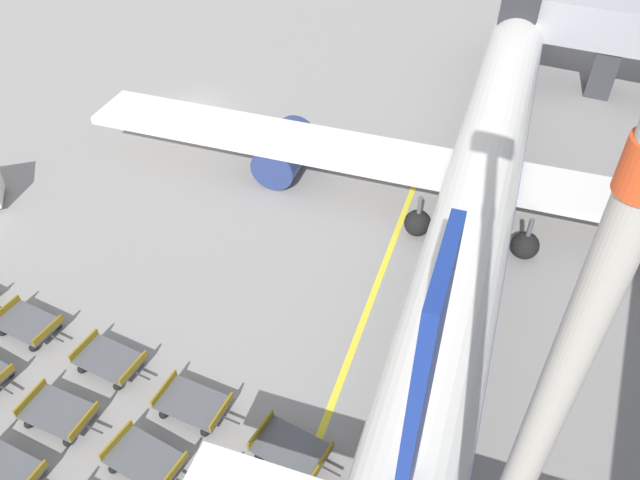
{
  "coord_description": "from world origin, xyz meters",
  "views": [
    {
      "loc": [
        22.7,
        -29.94,
        20.84
      ],
      "look_at": [
        13.99,
        -10.86,
        2.27
      ],
      "focal_mm": 35.0,
      "sensor_mm": 36.0,
      "label": 1
    }
  ],
  "objects_px": {
    "baggage_dolly_row_mid_b_col_b": "(28,324)",
    "baggage_dolly_row_mid_b_col_c": "(110,360)",
    "baggage_dolly_row_near_col_c": "(4,471)",
    "baggage_dolly_row_mid_a_col_c": "(59,413)",
    "airplane": "(488,156)",
    "apron_light_mast": "(543,423)",
    "baggage_dolly_row_mid_a_col_d": "(145,460)",
    "baggage_dolly_row_mid_b_col_d": "(193,404)",
    "baggage_dolly_row_mid_b_col_e": "(291,449)"
  },
  "relations": [
    {
      "from": "baggage_dolly_row_mid_b_col_b",
      "to": "baggage_dolly_row_mid_b_col_c",
      "type": "bearing_deg",
      "value": -1.29
    },
    {
      "from": "baggage_dolly_row_mid_a_col_c",
      "to": "baggage_dolly_row_mid_b_col_e",
      "type": "xyz_separation_m",
      "value": [
        8.59,
        2.29,
        0.0
      ]
    },
    {
      "from": "baggage_dolly_row_near_col_c",
      "to": "baggage_dolly_row_mid_a_col_c",
      "type": "xyz_separation_m",
      "value": [
        0.11,
        2.6,
        0.0
      ]
    },
    {
      "from": "baggage_dolly_row_mid_b_col_e",
      "to": "baggage_dolly_row_mid_b_col_c",
      "type": "bearing_deg",
      "value": 176.78
    },
    {
      "from": "baggage_dolly_row_mid_b_col_c",
      "to": "airplane",
      "type": "bearing_deg",
      "value": 57.28
    },
    {
      "from": "airplane",
      "to": "baggage_dolly_row_mid_b_col_e",
      "type": "relative_size",
      "value": 13.83
    },
    {
      "from": "airplane",
      "to": "apron_light_mast",
      "type": "height_order",
      "value": "apron_light_mast"
    },
    {
      "from": "baggage_dolly_row_mid_a_col_d",
      "to": "baggage_dolly_row_mid_b_col_d",
      "type": "distance_m",
      "value": 2.67
    },
    {
      "from": "baggage_dolly_row_mid_a_col_d",
      "to": "baggage_dolly_row_mid_b_col_c",
      "type": "bearing_deg",
      "value": 142.96
    },
    {
      "from": "baggage_dolly_row_mid_a_col_c",
      "to": "airplane",
      "type": "bearing_deg",
      "value": 60.72
    },
    {
      "from": "baggage_dolly_row_mid_b_col_e",
      "to": "apron_light_mast",
      "type": "height_order",
      "value": "apron_light_mast"
    },
    {
      "from": "baggage_dolly_row_mid_a_col_d",
      "to": "baggage_dolly_row_mid_b_col_e",
      "type": "xyz_separation_m",
      "value": [
        4.49,
        2.51,
        0.0
      ]
    },
    {
      "from": "baggage_dolly_row_mid_b_col_e",
      "to": "apron_light_mast",
      "type": "bearing_deg",
      "value": -33.03
    },
    {
      "from": "airplane",
      "to": "baggage_dolly_row_mid_b_col_b",
      "type": "bearing_deg",
      "value": -132.21
    },
    {
      "from": "baggage_dolly_row_mid_a_col_d",
      "to": "baggage_dolly_row_mid_b_col_d",
      "type": "height_order",
      "value": "same"
    },
    {
      "from": "baggage_dolly_row_mid_b_col_b",
      "to": "baggage_dolly_row_mid_b_col_d",
      "type": "xyz_separation_m",
      "value": [
        8.65,
        -0.43,
        0.0
      ]
    },
    {
      "from": "airplane",
      "to": "baggage_dolly_row_mid_a_col_c",
      "type": "bearing_deg",
      "value": -119.28
    },
    {
      "from": "baggage_dolly_row_mid_b_col_b",
      "to": "baggage_dolly_row_mid_b_col_c",
      "type": "distance_m",
      "value": 4.43
    },
    {
      "from": "baggage_dolly_row_mid_b_col_c",
      "to": "baggage_dolly_row_mid_a_col_d",
      "type": "bearing_deg",
      "value": -37.04
    },
    {
      "from": "baggage_dolly_row_mid_b_col_b",
      "to": "baggage_dolly_row_near_col_c",
      "type": "bearing_deg",
      "value": -52.7
    },
    {
      "from": "baggage_dolly_row_mid_a_col_d",
      "to": "apron_light_mast",
      "type": "bearing_deg",
      "value": -9.3
    },
    {
      "from": "airplane",
      "to": "baggage_dolly_row_mid_b_col_b",
      "type": "xyz_separation_m",
      "value": [
        -15.42,
        -17.0,
        -2.49
      ]
    },
    {
      "from": "baggage_dolly_row_mid_b_col_c",
      "to": "apron_light_mast",
      "type": "xyz_separation_m",
      "value": [
        15.11,
        -4.81,
        12.39
      ]
    },
    {
      "from": "baggage_dolly_row_near_col_c",
      "to": "apron_light_mast",
      "type": "height_order",
      "value": "apron_light_mast"
    },
    {
      "from": "baggage_dolly_row_mid_a_col_c",
      "to": "apron_light_mast",
      "type": "relative_size",
      "value": 0.15
    },
    {
      "from": "baggage_dolly_row_mid_a_col_d",
      "to": "baggage_dolly_row_mid_b_col_c",
      "type": "xyz_separation_m",
      "value": [
        -3.95,
        2.98,
        0.0
      ]
    },
    {
      "from": "baggage_dolly_row_mid_a_col_d",
      "to": "baggage_dolly_row_mid_b_col_b",
      "type": "relative_size",
      "value": 1.01
    },
    {
      "from": "airplane",
      "to": "baggage_dolly_row_near_col_c",
      "type": "bearing_deg",
      "value": -116.6
    },
    {
      "from": "baggage_dolly_row_near_col_c",
      "to": "baggage_dolly_row_mid_b_col_e",
      "type": "xyz_separation_m",
      "value": [
        8.7,
        4.9,
        0.0
      ]
    },
    {
      "from": "baggage_dolly_row_mid_b_col_c",
      "to": "baggage_dolly_row_mid_b_col_e",
      "type": "bearing_deg",
      "value": -3.22
    },
    {
      "from": "baggage_dolly_row_mid_a_col_c",
      "to": "baggage_dolly_row_mid_b_col_c",
      "type": "height_order",
      "value": "same"
    },
    {
      "from": "baggage_dolly_row_mid_b_col_b",
      "to": "baggage_dolly_row_mid_a_col_d",
      "type": "bearing_deg",
      "value": -20.19
    },
    {
      "from": "baggage_dolly_row_mid_b_col_b",
      "to": "baggage_dolly_row_mid_a_col_c",
      "type": "bearing_deg",
      "value": -33.82
    },
    {
      "from": "baggage_dolly_row_near_col_c",
      "to": "baggage_dolly_row_mid_b_col_b",
      "type": "xyz_separation_m",
      "value": [
        -4.17,
        5.47,
        0.0
      ]
    },
    {
      "from": "airplane",
      "to": "baggage_dolly_row_mid_a_col_c",
      "type": "height_order",
      "value": "airplane"
    },
    {
      "from": "baggage_dolly_row_mid_a_col_c",
      "to": "baggage_dolly_row_mid_a_col_d",
      "type": "xyz_separation_m",
      "value": [
        4.11,
        -0.22,
        0.0
      ]
    },
    {
      "from": "baggage_dolly_row_mid_b_col_d",
      "to": "baggage_dolly_row_mid_b_col_e",
      "type": "xyz_separation_m",
      "value": [
        4.22,
        -0.14,
        0.0
      ]
    },
    {
      "from": "baggage_dolly_row_mid_b_col_b",
      "to": "apron_light_mast",
      "type": "relative_size",
      "value": 0.15
    },
    {
      "from": "baggage_dolly_row_mid_a_col_d",
      "to": "baggage_dolly_row_near_col_c",
      "type": "bearing_deg",
      "value": -150.49
    },
    {
      "from": "baggage_dolly_row_near_col_c",
      "to": "baggage_dolly_row_mid_b_col_b",
      "type": "height_order",
      "value": "same"
    },
    {
      "from": "baggage_dolly_row_mid_a_col_d",
      "to": "baggage_dolly_row_mid_b_col_e",
      "type": "distance_m",
      "value": 5.14
    },
    {
      "from": "baggage_dolly_row_mid_b_col_d",
      "to": "baggage_dolly_row_mid_b_col_b",
      "type": "bearing_deg",
      "value": 177.16
    },
    {
      "from": "airplane",
      "to": "apron_light_mast",
      "type": "relative_size",
      "value": 2.12
    },
    {
      "from": "baggage_dolly_row_mid_b_col_d",
      "to": "apron_light_mast",
      "type": "xyz_separation_m",
      "value": [
        10.89,
        -4.48,
        12.39
      ]
    },
    {
      "from": "baggage_dolly_row_near_col_c",
      "to": "baggage_dolly_row_mid_b_col_d",
      "type": "height_order",
      "value": "same"
    },
    {
      "from": "apron_light_mast",
      "to": "baggage_dolly_row_mid_b_col_e",
      "type": "bearing_deg",
      "value": 146.97
    },
    {
      "from": "baggage_dolly_row_mid_b_col_e",
      "to": "apron_light_mast",
      "type": "distance_m",
      "value": 14.72
    },
    {
      "from": "baggage_dolly_row_mid_a_col_d",
      "to": "baggage_dolly_row_mid_a_col_c",
      "type": "bearing_deg",
      "value": 176.99
    },
    {
      "from": "baggage_dolly_row_mid_b_col_b",
      "to": "baggage_dolly_row_mid_b_col_c",
      "type": "xyz_separation_m",
      "value": [
        4.43,
        -0.1,
        0.0
      ]
    },
    {
      "from": "baggage_dolly_row_mid_a_col_c",
      "to": "baggage_dolly_row_mid_a_col_d",
      "type": "distance_m",
      "value": 4.11
    }
  ]
}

